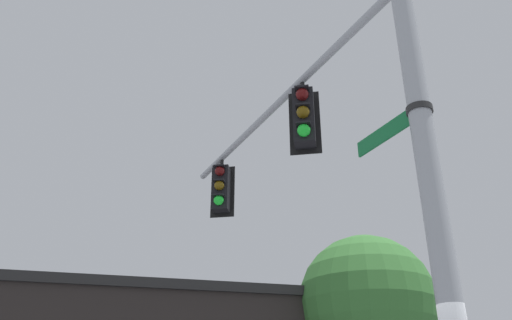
% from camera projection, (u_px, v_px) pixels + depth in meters
% --- Properties ---
extents(signal_pole, '(0.28, 0.28, 7.64)m').
position_uv_depth(signal_pole, '(431.00, 186.00, 5.97)').
color(signal_pole, '#ADB2B7').
rests_on(signal_pole, ground).
extents(mast_arm, '(4.45, 5.89, 0.14)m').
position_uv_depth(mast_arm, '(273.00, 108.00, 10.20)').
color(mast_arm, '#ADB2B7').
extents(traffic_light_nearest_pole, '(0.54, 0.49, 1.31)m').
position_uv_depth(traffic_light_nearest_pole, '(304.00, 117.00, 8.99)').
color(traffic_light_nearest_pole, black).
extents(traffic_light_mid_inner, '(0.54, 0.49, 1.31)m').
position_uv_depth(traffic_light_mid_inner, '(221.00, 188.00, 11.80)').
color(traffic_light_mid_inner, black).
extents(street_name_sign, '(0.89, 1.13, 0.22)m').
position_uv_depth(street_name_sign, '(402.00, 122.00, 6.67)').
color(street_name_sign, '#147238').
extents(tree_by_storefront, '(4.30, 4.30, 6.83)m').
position_uv_depth(tree_by_storefront, '(367.00, 304.00, 16.60)').
color(tree_by_storefront, '#4C3823').
rests_on(tree_by_storefront, ground).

